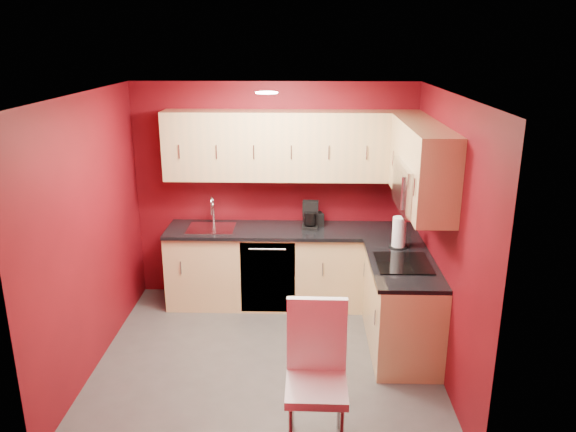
{
  "coord_description": "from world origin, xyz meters",
  "views": [
    {
      "loc": [
        0.33,
        -4.75,
        2.94
      ],
      "look_at": [
        0.18,
        0.55,
        1.26
      ],
      "focal_mm": 35.0,
      "sensor_mm": 36.0,
      "label": 1
    }
  ],
  "objects_px": {
    "coffee_maker": "(310,215)",
    "paper_towel": "(399,232)",
    "microwave": "(421,187)",
    "dining_chair": "(316,380)",
    "sink": "(211,225)",
    "napkin_holder": "(316,219)"
  },
  "relations": [
    {
      "from": "microwave",
      "to": "sink",
      "type": "bearing_deg",
      "value": 154.4
    },
    {
      "from": "coffee_maker",
      "to": "sink",
      "type": "bearing_deg",
      "value": -175.59
    },
    {
      "from": "coffee_maker",
      "to": "paper_towel",
      "type": "height_order",
      "value": "paper_towel"
    },
    {
      "from": "sink",
      "to": "coffee_maker",
      "type": "bearing_deg",
      "value": 1.72
    },
    {
      "from": "microwave",
      "to": "coffee_maker",
      "type": "height_order",
      "value": "microwave"
    },
    {
      "from": "coffee_maker",
      "to": "dining_chair",
      "type": "relative_size",
      "value": 0.26
    },
    {
      "from": "sink",
      "to": "paper_towel",
      "type": "xyz_separation_m",
      "value": [
        2.0,
        -0.56,
        0.12
      ]
    },
    {
      "from": "microwave",
      "to": "dining_chair",
      "type": "xyz_separation_m",
      "value": [
        -0.95,
        -1.4,
        -1.1
      ]
    },
    {
      "from": "microwave",
      "to": "sink",
      "type": "relative_size",
      "value": 1.46
    },
    {
      "from": "microwave",
      "to": "napkin_holder",
      "type": "distance_m",
      "value": 1.59
    },
    {
      "from": "paper_towel",
      "to": "dining_chair",
      "type": "xyz_separation_m",
      "value": [
        -0.86,
        -1.84,
        -0.51
      ]
    },
    {
      "from": "napkin_holder",
      "to": "paper_towel",
      "type": "height_order",
      "value": "paper_towel"
    },
    {
      "from": "napkin_holder",
      "to": "dining_chair",
      "type": "distance_m",
      "value": 2.55
    },
    {
      "from": "microwave",
      "to": "napkin_holder",
      "type": "height_order",
      "value": "microwave"
    },
    {
      "from": "napkin_holder",
      "to": "microwave",
      "type": "bearing_deg",
      "value": -50.67
    },
    {
      "from": "microwave",
      "to": "dining_chair",
      "type": "height_order",
      "value": "microwave"
    },
    {
      "from": "sink",
      "to": "dining_chair",
      "type": "bearing_deg",
      "value": -64.6
    },
    {
      "from": "microwave",
      "to": "paper_towel",
      "type": "distance_m",
      "value": 0.74
    },
    {
      "from": "microwave",
      "to": "paper_towel",
      "type": "height_order",
      "value": "microwave"
    },
    {
      "from": "dining_chair",
      "to": "coffee_maker",
      "type": "bearing_deg",
      "value": 91.4
    },
    {
      "from": "sink",
      "to": "paper_towel",
      "type": "height_order",
      "value": "sink"
    },
    {
      "from": "paper_towel",
      "to": "microwave",
      "type": "bearing_deg",
      "value": -78.66
    }
  ]
}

